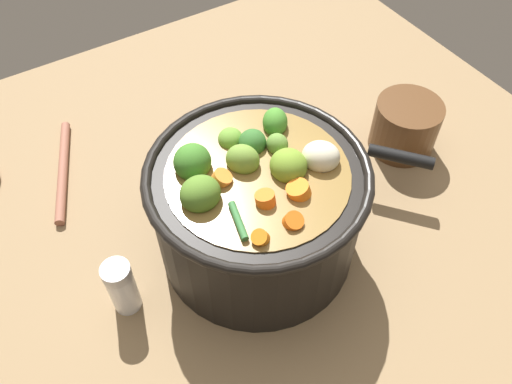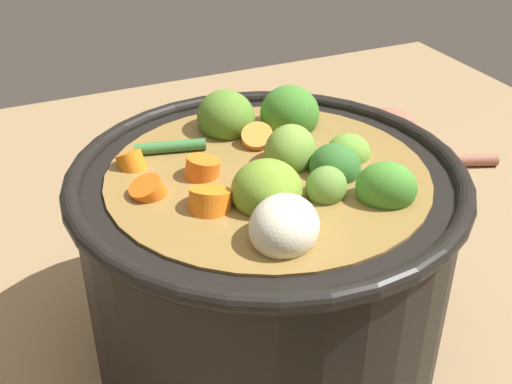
# 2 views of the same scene
# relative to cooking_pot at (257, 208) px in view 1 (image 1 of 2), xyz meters

# --- Properties ---
(ground_plane) EXTENTS (1.10, 1.10, 0.00)m
(ground_plane) POSITION_rel_cooking_pot_xyz_m (-0.00, -0.00, -0.08)
(ground_plane) COLOR #8C704C
(cooking_pot) EXTENTS (0.27, 0.27, 0.18)m
(cooking_pot) POSITION_rel_cooking_pot_xyz_m (0.00, 0.00, 0.00)
(cooking_pot) COLOR black
(cooking_pot) RESTS_ON ground_plane
(wooden_spoon) EXTENTS (0.20, 0.19, 0.02)m
(wooden_spoon) POSITION_rel_cooking_pot_xyz_m (0.29, 0.25, -0.08)
(wooden_spoon) COLOR #975B47
(wooden_spoon) RESTS_ON ground_plane
(salt_shaker) EXTENTS (0.04, 0.04, 0.09)m
(salt_shaker) POSITION_rel_cooking_pot_xyz_m (0.01, 0.19, -0.04)
(salt_shaker) COLOR silver
(salt_shaker) RESTS_ON ground_plane
(small_saucepan) EXTENTS (0.15, 0.16, 0.08)m
(small_saucepan) POSITION_rel_cooking_pot_xyz_m (0.04, -0.30, -0.04)
(small_saucepan) COLOR brown
(small_saucepan) RESTS_ON ground_plane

